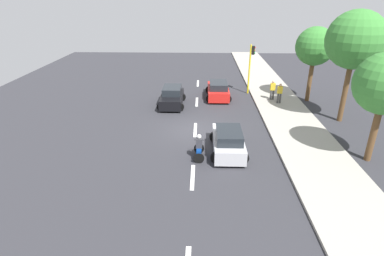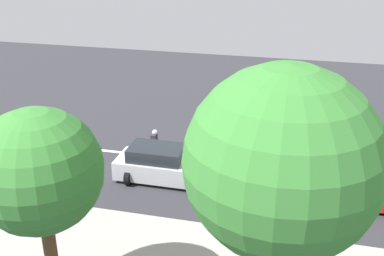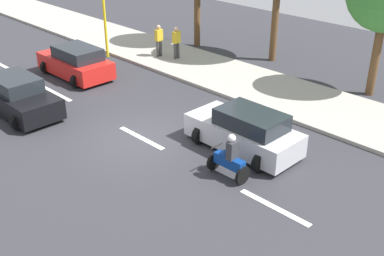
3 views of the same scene
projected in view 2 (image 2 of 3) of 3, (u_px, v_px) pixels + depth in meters
The scene contains 10 objects.
ground_plane at pixel (242, 167), 21.27m from camera, with size 40.00×60.00×0.10m, color #2D2D33.
lane_stripe_far_north at pixel (11, 140), 23.87m from camera, with size 0.20×2.40×0.01m, color white.
lane_stripe_north at pixel (120, 152), 22.56m from camera, with size 0.20×2.40×0.01m, color white.
lane_stripe_mid at pixel (242, 166), 21.24m from camera, with size 0.20×2.40×0.01m, color white.
lane_stripe_south at pixel (381, 182), 19.93m from camera, with size 0.20×2.40×0.01m, color white.
car_black at pixel (358, 145), 21.70m from camera, with size 2.19×3.91×1.52m.
car_silver at pixel (162, 165), 19.87m from camera, with size 2.15×4.09×1.52m.
motorcycle at pixel (157, 147), 21.60m from camera, with size 0.60×1.30×1.53m.
street_tree_north at pixel (282, 164), 8.99m from camera, with size 3.92×3.92×7.80m.
street_tree_south at pixel (39, 172), 11.54m from camera, with size 3.26×3.26×6.09m.
Camera 2 is at (18.84, 2.25, 9.99)m, focal length 43.38 mm.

